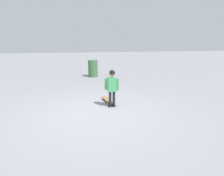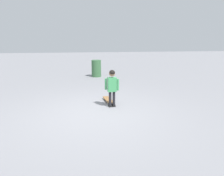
% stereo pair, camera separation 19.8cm
% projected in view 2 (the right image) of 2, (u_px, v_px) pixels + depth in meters
% --- Properties ---
extents(ground_plane, '(50.00, 50.00, 0.00)m').
position_uv_depth(ground_plane, '(94.00, 114.00, 5.31)').
color(ground_plane, gray).
extents(child_person, '(0.38, 0.21, 1.06)m').
position_uv_depth(child_person, '(112.00, 84.00, 5.72)').
color(child_person, black).
rests_on(child_person, ground).
extents(skateboard, '(0.28, 0.74, 0.07)m').
position_uv_depth(skateboard, '(108.00, 100.00, 6.34)').
color(skateboard, olive).
rests_on(skateboard, ground).
extents(trash_bin, '(0.48, 0.48, 0.84)m').
position_uv_depth(trash_bin, '(96.00, 68.00, 10.46)').
color(trash_bin, '#38663D').
rests_on(trash_bin, ground).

